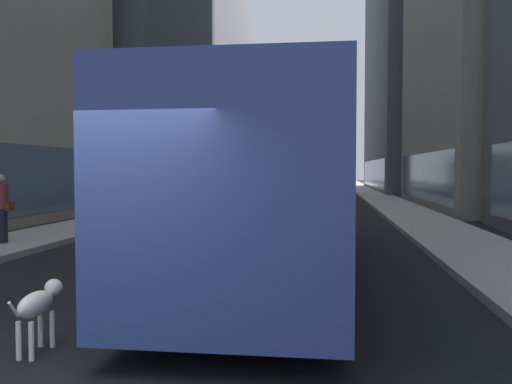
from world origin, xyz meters
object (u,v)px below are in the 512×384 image
object	(u,v)px
car_blue_hatchback	(232,191)
dalmatian_dog	(39,304)
pedestrian_with_handbag	(2,208)
transit_bus	(274,179)
car_black_suv	(310,188)
car_red_coupe	(301,198)
box_truck	(314,173)

from	to	relation	value
car_blue_hatchback	dalmatian_dog	xyz separation A→B (m)	(1.97, -22.60, -0.31)
dalmatian_dog	pedestrian_with_handbag	world-z (taller)	pedestrian_with_handbag
transit_bus	dalmatian_dog	xyz separation A→B (m)	(-2.03, -5.09, -1.26)
car_black_suv	dalmatian_dog	size ratio (longest dim) A/B	4.30
dalmatian_dog	pedestrian_with_handbag	distance (m)	8.40
car_red_coupe	dalmatian_dog	world-z (taller)	car_red_coupe
transit_bus	pedestrian_with_handbag	size ratio (longest dim) A/B	6.82
car_red_coupe	pedestrian_with_handbag	size ratio (longest dim) A/B	2.72
transit_bus	dalmatian_dog	size ratio (longest dim) A/B	11.98
dalmatian_dog	pedestrian_with_handbag	bearing A→B (deg)	125.62
car_black_suv	car_blue_hatchback	world-z (taller)	same
car_blue_hatchback	box_truck	distance (m)	13.78
transit_bus	car_blue_hatchback	bearing A→B (deg)	102.87
car_black_suv	dalmatian_dog	world-z (taller)	car_black_suv
transit_bus	box_truck	bearing A→B (deg)	90.00
pedestrian_with_handbag	box_truck	bearing A→B (deg)	76.56
car_blue_hatchback	box_truck	size ratio (longest dim) A/B	0.64
car_black_suv	pedestrian_with_handbag	size ratio (longest dim) A/B	2.45
car_black_suv	car_blue_hatchback	size ratio (longest dim) A/B	0.87
car_red_coupe	dalmatian_dog	bearing A→B (deg)	-97.28
box_truck	pedestrian_with_handbag	size ratio (longest dim) A/B	4.44
dalmatian_dog	transit_bus	bearing A→B (deg)	68.25
transit_bus	car_black_suv	xyz separation A→B (m)	(0.00, 21.80, -0.96)
dalmatian_dog	car_black_suv	bearing A→B (deg)	85.68
car_blue_hatchback	car_red_coupe	bearing A→B (deg)	-59.17
transit_bus	box_truck	xyz separation A→B (m)	(0.00, 30.67, -0.11)
car_red_coupe	pedestrian_with_handbag	bearing A→B (deg)	-127.28
transit_bus	car_black_suv	size ratio (longest dim) A/B	2.78
transit_bus	box_truck	size ratio (longest dim) A/B	1.54
car_black_suv	car_red_coupe	distance (m)	10.99
box_truck	dalmatian_dog	size ratio (longest dim) A/B	7.79
dalmatian_dog	box_truck	bearing A→B (deg)	86.75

